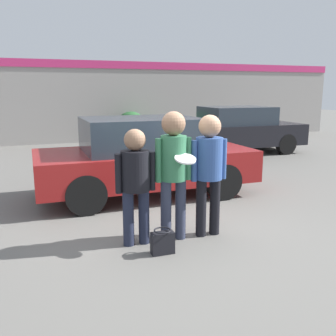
{
  "coord_description": "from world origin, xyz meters",
  "views": [
    {
      "loc": [
        -2.0,
        -5.06,
        2.1
      ],
      "look_at": [
        -0.18,
        -0.15,
        1.0
      ],
      "focal_mm": 40.0,
      "sensor_mm": 36.0,
      "label": 1
    }
  ],
  "objects_px": {
    "handbag": "(163,242)",
    "parked_car_near": "(144,157)",
    "shrub": "(131,127)",
    "parked_car_far": "(238,130)",
    "person_left": "(135,177)",
    "person_middle_with_frisbee": "(174,164)",
    "person_right": "(209,164)"
  },
  "relations": [
    {
      "from": "handbag",
      "to": "parked_car_near",
      "type": "bearing_deg",
      "value": 77.97
    },
    {
      "from": "shrub",
      "to": "handbag",
      "type": "distance_m",
      "value": 10.55
    },
    {
      "from": "parked_car_far",
      "to": "handbag",
      "type": "distance_m",
      "value": 8.37
    },
    {
      "from": "person_left",
      "to": "parked_car_near",
      "type": "distance_m",
      "value": 2.5
    },
    {
      "from": "parked_car_far",
      "to": "parked_car_near",
      "type": "bearing_deg",
      "value": -139.01
    },
    {
      "from": "person_middle_with_frisbee",
      "to": "parked_car_near",
      "type": "bearing_deg",
      "value": 83.11
    },
    {
      "from": "parked_car_far",
      "to": "person_middle_with_frisbee",
      "type": "bearing_deg",
      "value": -127.17
    },
    {
      "from": "person_right",
      "to": "handbag",
      "type": "height_order",
      "value": "person_right"
    },
    {
      "from": "shrub",
      "to": "handbag",
      "type": "xyz_separation_m",
      "value": [
        -2.31,
        -10.28,
        -0.47
      ]
    },
    {
      "from": "parked_car_near",
      "to": "parked_car_far",
      "type": "distance_m",
      "value": 5.9
    },
    {
      "from": "person_left",
      "to": "person_right",
      "type": "xyz_separation_m",
      "value": [
        1.07,
        -0.03,
        0.11
      ]
    },
    {
      "from": "person_left",
      "to": "person_middle_with_frisbee",
      "type": "relative_size",
      "value": 0.88
    },
    {
      "from": "parked_car_near",
      "to": "shrub",
      "type": "xyz_separation_m",
      "value": [
        1.72,
        7.5,
        -0.16
      ]
    },
    {
      "from": "parked_car_near",
      "to": "handbag",
      "type": "distance_m",
      "value": 2.91
    },
    {
      "from": "parked_car_near",
      "to": "parked_car_far",
      "type": "relative_size",
      "value": 1.0
    },
    {
      "from": "parked_car_far",
      "to": "shrub",
      "type": "relative_size",
      "value": 3.38
    },
    {
      "from": "person_right",
      "to": "shrub",
      "type": "distance_m",
      "value": 10.01
    },
    {
      "from": "person_left",
      "to": "person_middle_with_frisbee",
      "type": "height_order",
      "value": "person_middle_with_frisbee"
    },
    {
      "from": "parked_car_near",
      "to": "handbag",
      "type": "bearing_deg",
      "value": -102.03
    },
    {
      "from": "person_right",
      "to": "parked_car_far",
      "type": "height_order",
      "value": "person_right"
    },
    {
      "from": "handbag",
      "to": "person_middle_with_frisbee",
      "type": "bearing_deg",
      "value": 52.65
    },
    {
      "from": "parked_car_far",
      "to": "handbag",
      "type": "height_order",
      "value": "parked_car_far"
    },
    {
      "from": "parked_car_near",
      "to": "handbag",
      "type": "height_order",
      "value": "parked_car_near"
    },
    {
      "from": "person_right",
      "to": "person_middle_with_frisbee",
      "type": "bearing_deg",
      "value": 178.85
    },
    {
      "from": "person_right",
      "to": "parked_car_near",
      "type": "height_order",
      "value": "person_right"
    },
    {
      "from": "shrub",
      "to": "parked_car_near",
      "type": "bearing_deg",
      "value": -102.93
    },
    {
      "from": "parked_car_far",
      "to": "shrub",
      "type": "height_order",
      "value": "parked_car_far"
    },
    {
      "from": "parked_car_far",
      "to": "person_left",
      "type": "bearing_deg",
      "value": -130.27
    },
    {
      "from": "parked_car_far",
      "to": "shrub",
      "type": "bearing_deg",
      "value": 126.92
    },
    {
      "from": "person_left",
      "to": "person_middle_with_frisbee",
      "type": "distance_m",
      "value": 0.56
    },
    {
      "from": "parked_car_far",
      "to": "shrub",
      "type": "distance_m",
      "value": 4.55
    },
    {
      "from": "person_left",
      "to": "parked_car_far",
      "type": "relative_size",
      "value": 0.38
    }
  ]
}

